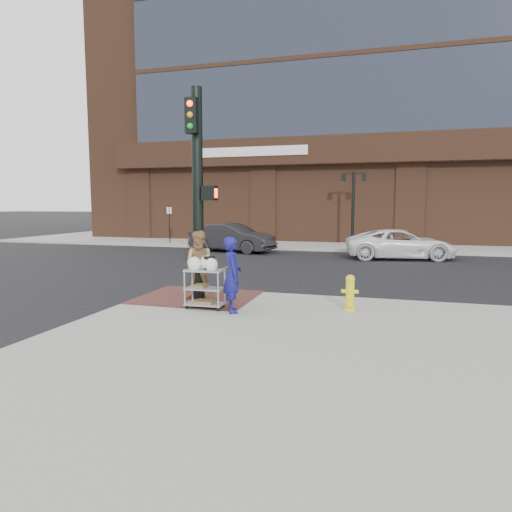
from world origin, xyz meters
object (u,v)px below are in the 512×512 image
(lamp_post, at_px, (353,200))
(traffic_signal_pole, at_px, (198,188))
(pedestrian_tan, at_px, (201,265))
(fire_hydrant, at_px, (350,292))
(utility_cart, at_px, (205,285))
(sedan_dark, at_px, (232,238))
(minivan_white, at_px, (401,244))
(woman_blue, at_px, (232,275))

(lamp_post, bearing_deg, traffic_signal_pole, -99.24)
(pedestrian_tan, bearing_deg, fire_hydrant, -12.00)
(utility_cart, bearing_deg, fire_hydrant, 13.02)
(sedan_dark, xyz_separation_m, fire_hydrant, (6.87, -11.96, -0.18))
(traffic_signal_pole, xyz_separation_m, fire_hydrant, (3.62, -0.22, -2.28))
(lamp_post, distance_m, pedestrian_tan, 15.59)
(lamp_post, height_order, traffic_signal_pole, traffic_signal_pole)
(minivan_white, height_order, fire_hydrant, minivan_white)
(lamp_post, height_order, woman_blue, lamp_post)
(traffic_signal_pole, relative_size, sedan_dark, 1.13)
(lamp_post, relative_size, fire_hydrant, 5.11)
(lamp_post, bearing_deg, fire_hydrant, -85.78)
(pedestrian_tan, bearing_deg, minivan_white, 56.61)
(sedan_dark, relative_size, minivan_white, 0.93)
(minivan_white, relative_size, utility_cart, 4.07)
(lamp_post, xyz_separation_m, sedan_dark, (-5.73, -3.49, -1.89))
(lamp_post, height_order, fire_hydrant, lamp_post)
(woman_blue, bearing_deg, minivan_white, -41.33)
(woman_blue, height_order, fire_hydrant, woman_blue)
(minivan_white, relative_size, fire_hydrant, 6.06)
(utility_cart, bearing_deg, woman_blue, -12.18)
(traffic_signal_pole, distance_m, fire_hydrant, 4.28)
(woman_blue, xyz_separation_m, minivan_white, (3.68, 12.11, -0.30))
(traffic_signal_pole, distance_m, pedestrian_tan, 1.85)
(pedestrian_tan, distance_m, sedan_dark, 12.29)
(traffic_signal_pole, xyz_separation_m, woman_blue, (1.23, -1.08, -1.87))
(woman_blue, height_order, sedan_dark, woman_blue)
(sedan_dark, bearing_deg, pedestrian_tan, -152.75)
(lamp_post, height_order, pedestrian_tan, lamp_post)
(lamp_post, xyz_separation_m, utility_cart, (-1.95, -16.16, -1.94))
(lamp_post, xyz_separation_m, woman_blue, (-1.25, -16.31, -1.66))
(lamp_post, distance_m, woman_blue, 16.44)
(pedestrian_tan, height_order, sedan_dark, pedestrian_tan)
(lamp_post, xyz_separation_m, minivan_white, (2.43, -4.20, -1.96))
(pedestrian_tan, relative_size, minivan_white, 0.35)
(woman_blue, height_order, utility_cart, woman_blue)
(woman_blue, relative_size, pedestrian_tan, 0.97)
(traffic_signal_pole, xyz_separation_m, minivan_white, (4.90, 11.02, -2.17))
(pedestrian_tan, relative_size, fire_hydrant, 2.13)
(traffic_signal_pole, bearing_deg, woman_blue, -41.40)
(minivan_white, distance_m, utility_cart, 12.73)
(woman_blue, relative_size, sedan_dark, 0.37)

